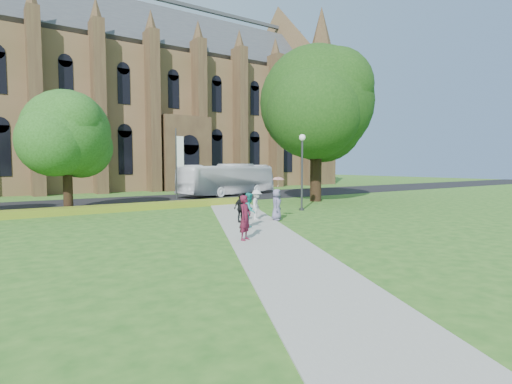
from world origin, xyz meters
TOP-DOWN VIEW (x-y plane):
  - ground at (0.00, 0.00)m, footprint 160.00×160.00m
  - road at (0.00, 20.00)m, footprint 160.00×10.00m
  - footpath at (0.00, 1.00)m, footprint 15.58×28.54m
  - flower_hedge at (-2.00, 13.20)m, footprint 18.00×1.40m
  - cathedral at (10.00, 39.73)m, footprint 52.60×18.25m
  - streetlamp at (7.50, 6.50)m, footprint 0.44×0.44m
  - large_tree at (13.00, 11.00)m, footprint 9.60×9.60m
  - street_tree_1 at (-6.00, 14.50)m, footprint 5.60×5.60m
  - banner_pole_0 at (2.11, 15.20)m, footprint 0.70×0.10m
  - tour_coach at (10.03, 20.79)m, footprint 11.87×5.48m
  - pedestrian_0 at (-1.74, -0.53)m, footprint 0.82×0.73m
  - pedestrian_1 at (0.13, 1.96)m, footprint 1.08×1.06m
  - pedestrian_2 at (2.13, 4.23)m, footprint 1.21×1.25m
  - pedestrian_3 at (0.81, 3.86)m, footprint 0.99×0.60m
  - pedestrian_4 at (2.99, 3.49)m, footprint 1.02×0.97m
  - parasol at (3.17, 3.59)m, footprint 0.86×0.86m

SIDE VIEW (x-z plane):
  - ground at x=0.00m, z-range 0.00..0.00m
  - road at x=0.00m, z-range 0.00..0.02m
  - footpath at x=0.00m, z-range 0.00..0.04m
  - flower_hedge at x=-2.00m, z-range 0.00..0.45m
  - pedestrian_3 at x=0.81m, z-range 0.04..1.62m
  - pedestrian_2 at x=2.13m, z-range 0.04..1.75m
  - pedestrian_4 at x=2.99m, z-range 0.04..1.79m
  - pedestrian_1 at x=0.13m, z-range 0.04..1.80m
  - pedestrian_0 at x=-1.74m, z-range 0.04..1.92m
  - tour_coach at x=10.03m, z-range 0.02..3.24m
  - parasol at x=3.17m, z-range 1.79..2.39m
  - streetlamp at x=7.50m, z-range 0.68..5.92m
  - banner_pole_0 at x=2.11m, z-range 0.39..6.39m
  - street_tree_1 at x=-6.00m, z-range 1.20..9.25m
  - large_tree at x=13.00m, z-range 1.77..14.97m
  - cathedral at x=10.00m, z-range -1.02..26.98m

